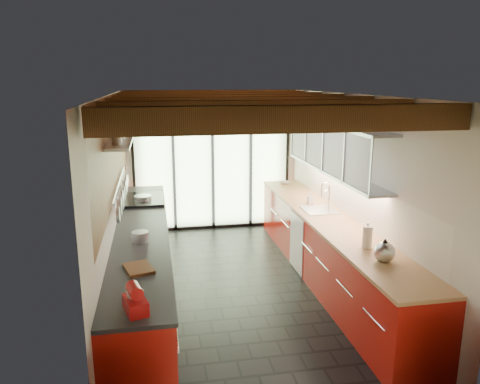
{
  "coord_description": "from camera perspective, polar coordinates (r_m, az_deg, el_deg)",
  "views": [
    {
      "loc": [
        -1.06,
        -5.86,
        2.79
      ],
      "look_at": [
        0.09,
        0.4,
        1.25
      ],
      "focal_mm": 35.0,
      "sensor_mm": 36.0,
      "label": 1
    }
  ],
  "objects": [
    {
      "name": "cutting_board",
      "position": [
        4.87,
        -12.26,
        -9.09
      ],
      "size": [
        0.34,
        0.41,
        0.03
      ],
      "primitive_type": "cube",
      "rotation": [
        0.0,
        0.0,
        0.28
      ],
      "color": "brown",
      "rests_on": "left_counter"
    },
    {
      "name": "ground",
      "position": [
        6.58,
        -0.18,
        -11.5
      ],
      "size": [
        5.5,
        5.5,
        0.0
      ],
      "primitive_type": "plane",
      "color": "black",
      "rests_on": "ground"
    },
    {
      "name": "left_wall_fixtures",
      "position": [
        6.25,
        -14.11,
        3.92
      ],
      "size": [
        0.28,
        2.6,
        0.96
      ],
      "color": "silver",
      "rests_on": "ground"
    },
    {
      "name": "room_shell",
      "position": [
        6.07,
        -0.19,
        2.8
      ],
      "size": [
        5.5,
        5.5,
        5.5
      ],
      "color": "silver",
      "rests_on": "ground"
    },
    {
      "name": "pot_large",
      "position": [
        5.65,
        -12.06,
        -5.37
      ],
      "size": [
        0.2,
        0.2,
        0.13
      ],
      "primitive_type": "cylinder",
      "rotation": [
        0.0,
        0.0,
        -0.02
      ],
      "color": "silver",
      "rests_on": "left_counter"
    },
    {
      "name": "upper_cabinets_right",
      "position": [
        6.71,
        11.49,
        5.27
      ],
      "size": [
        0.34,
        3.0,
        3.0
      ],
      "color": "silver",
      "rests_on": "ground"
    },
    {
      "name": "stand_mixer",
      "position": [
        4.03,
        -12.64,
        -12.75
      ],
      "size": [
        0.23,
        0.31,
        0.26
      ],
      "color": "#B70E0F",
      "rests_on": "left_counter"
    },
    {
      "name": "pot_small",
      "position": [
        7.46,
        -11.74,
        -0.81
      ],
      "size": [
        0.32,
        0.32,
        0.1
      ],
      "primitive_type": "cylinder",
      "rotation": [
        0.0,
        0.0,
        -0.22
      ],
      "color": "silver",
      "rests_on": "left_counter"
    },
    {
      "name": "ceiling_beams",
      "position": [
        6.34,
        -0.82,
        10.62
      ],
      "size": [
        3.14,
        5.06,
        4.9
      ],
      "color": "#593316",
      "rests_on": "ground"
    },
    {
      "name": "left_counter",
      "position": [
        6.31,
        -11.77,
        -8.36
      ],
      "size": [
        0.68,
        5.0,
        0.92
      ],
      "color": "#B1170F",
      "rests_on": "ground"
    },
    {
      "name": "kettle",
      "position": [
        5.17,
        17.2,
        -6.87
      ],
      "size": [
        0.29,
        0.31,
        0.26
      ],
      "color": "silver",
      "rests_on": "right_counter"
    },
    {
      "name": "paper_towel",
      "position": [
        5.51,
        15.26,
        -5.36
      ],
      "size": [
        0.15,
        0.15,
        0.3
      ],
      "color": "white",
      "rests_on": "right_counter"
    },
    {
      "name": "bowl",
      "position": [
        8.62,
        5.49,
        1.15
      ],
      "size": [
        0.24,
        0.24,
        0.05
      ],
      "primitive_type": "imported",
      "rotation": [
        0.0,
        0.0,
        0.4
      ],
      "color": "silver",
      "rests_on": "right_counter"
    },
    {
      "name": "right_counter",
      "position": [
        6.73,
        10.63,
        -6.9
      ],
      "size": [
        0.68,
        5.0,
        0.92
      ],
      "color": "#B1170F",
      "rests_on": "ground"
    },
    {
      "name": "range_stove",
      "position": [
        7.67,
        -11.59,
        -4.29
      ],
      "size": [
        0.66,
        0.9,
        0.97
      ],
      "color": "silver",
      "rests_on": "ground"
    },
    {
      "name": "soap_bottle",
      "position": [
        7.28,
        8.57,
        -0.74
      ],
      "size": [
        0.08,
        0.08,
        0.18
      ],
      "primitive_type": "imported",
      "rotation": [
        0.0,
        0.0,
        0.04
      ],
      "color": "silver",
      "rests_on": "right_counter"
    },
    {
      "name": "sink_assembly",
      "position": [
        6.94,
        9.74,
        -1.91
      ],
      "size": [
        0.45,
        0.52,
        0.43
      ],
      "color": "silver",
      "rests_on": "right_counter"
    },
    {
      "name": "glass_door",
      "position": [
        8.7,
        -3.38,
        6.09
      ],
      "size": [
        2.95,
        0.1,
        2.9
      ],
      "color": "#C6EAAD",
      "rests_on": "ground"
    }
  ]
}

